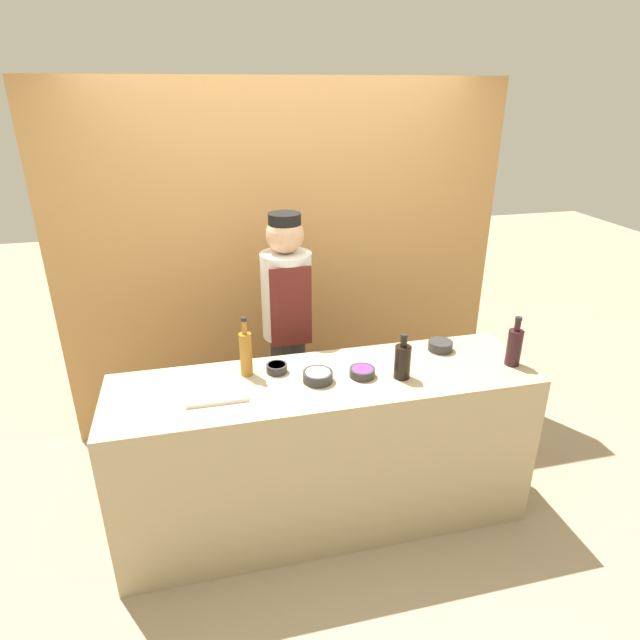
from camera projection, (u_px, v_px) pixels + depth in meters
name	position (u px, v px, depth m)	size (l,w,h in m)	color
ground_plane	(325.00, 515.00, 3.17)	(14.00, 14.00, 0.00)	tan
cabinet_wall	(284.00, 262.00, 3.76)	(3.04, 0.18, 2.40)	#B7844C
counter	(325.00, 451.00, 2.98)	(2.26, 0.62, 0.93)	tan
sauce_bowl_brown	(277.00, 368.00, 2.85)	(0.11, 0.11, 0.05)	#2D2D2D
sauce_bowl_white	(318.00, 376.00, 2.76)	(0.16, 0.16, 0.05)	#2D2D2D
sauce_bowl_purple	(362.00, 372.00, 2.81)	(0.13, 0.13, 0.05)	#2D2D2D
sauce_bowl_yellow	(440.00, 345.00, 3.08)	(0.14, 0.14, 0.05)	#2D2D2D
cutting_board	(216.00, 393.00, 2.64)	(0.30, 0.20, 0.02)	white
bottle_soy	(402.00, 361.00, 2.77)	(0.09, 0.09, 0.25)	black
bottle_amber	(246.00, 353.00, 2.78)	(0.07, 0.07, 0.33)	#9E661E
bottle_wine	(514.00, 346.00, 2.89)	(0.08, 0.08, 0.28)	black
chef_center	(287.00, 329.00, 3.39)	(0.31, 0.31, 1.66)	#28282D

